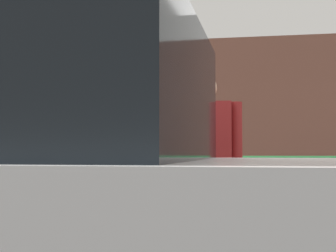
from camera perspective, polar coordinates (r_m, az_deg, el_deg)
name	(u,v)px	position (r m, az deg, el deg)	size (l,w,h in m)	color
parking_meter	(141,138)	(3.69, -3.24, -1.38)	(0.18, 0.19, 1.57)	slate
pedestrian_at_meter	(203,166)	(3.68, 4.20, -4.76)	(0.60, 0.45, 1.64)	slate
background_railing	(174,180)	(5.65, 0.72, -6.39)	(24.06, 0.06, 0.99)	#1E602D
backdrop_wall	(202,127)	(8.96, 4.11, -0.13)	(32.00, 0.50, 3.23)	brown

